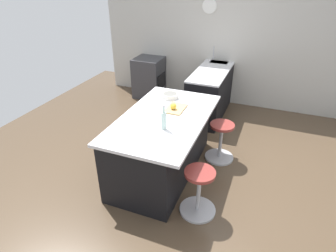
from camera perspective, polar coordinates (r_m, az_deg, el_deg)
name	(u,v)px	position (r m, az deg, el deg)	size (l,w,h in m)	color
ground_plane	(181,170)	(4.24, 2.54, -8.85)	(7.08, 7.08, 0.00)	brown
interior_partition_left	(227,38)	(6.11, 11.67, 16.79)	(0.15, 5.33, 2.70)	beige
sink_cabinet	(215,85)	(6.05, 9.40, 8.00)	(2.32, 0.60, 1.18)	black
oven_range	(149,77)	(6.51, -3.79, 9.66)	(0.60, 0.61, 0.87)	#38383D
kitchen_island	(162,144)	(4.00, -1.30, -3.55)	(1.89, 1.08, 0.88)	black
stool_by_window	(221,143)	(4.40, 10.44, -3.26)	(0.44, 0.44, 0.60)	#B7B7BC
stool_middle	(199,193)	(3.47, 6.13, -13.17)	(0.44, 0.44, 0.60)	#B7B7BC
cutting_board	(176,109)	(3.96, 1.53, 3.51)	(0.36, 0.24, 0.02)	tan
apple_yellow	(173,106)	(3.90, 1.07, 3.95)	(0.08, 0.08, 0.08)	gold
water_bottle	(164,120)	(3.42, -0.85, 1.25)	(0.06, 0.06, 0.31)	silver
fruit_bowl	(170,95)	(4.30, 0.41, 6.12)	(0.25, 0.25, 0.07)	silver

